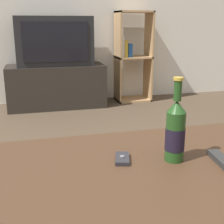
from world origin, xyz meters
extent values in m
cube|color=#422B1C|center=(0.00, 0.00, 0.47)|extent=(1.22, 0.76, 0.04)
cylinder|color=#382417|center=(0.55, 0.32, 0.23)|extent=(0.07, 0.07, 0.45)
cube|color=#28231E|center=(0.01, 2.73, 0.24)|extent=(1.10, 0.44, 0.48)
cube|color=black|center=(0.01, 2.73, 0.75)|extent=(0.83, 0.38, 0.53)
cube|color=black|center=(0.01, 2.53, 0.75)|extent=(0.68, 0.01, 0.41)
cube|color=tan|center=(0.76, 2.81, 0.54)|extent=(0.02, 0.30, 1.08)
cube|color=tan|center=(1.16, 2.81, 0.54)|extent=(0.02, 0.30, 1.08)
cube|color=tan|center=(0.96, 2.81, 0.01)|extent=(0.42, 0.30, 0.02)
cube|color=tan|center=(0.96, 2.81, 0.54)|extent=(0.42, 0.30, 0.02)
cube|color=tan|center=(0.96, 2.81, 1.07)|extent=(0.42, 0.30, 0.02)
cube|color=beige|center=(0.80, 2.81, 0.67)|extent=(0.04, 0.21, 0.24)
cube|color=#B7932D|center=(0.84, 2.81, 0.65)|extent=(0.04, 0.21, 0.20)
cube|color=navy|center=(0.89, 2.81, 0.63)|extent=(0.05, 0.21, 0.16)
cylinder|color=#1E4219|center=(0.21, 0.06, 0.58)|extent=(0.07, 0.07, 0.17)
cylinder|color=black|center=(0.21, 0.06, 0.57)|extent=(0.07, 0.07, 0.08)
cone|color=#1E4219|center=(0.21, 0.06, 0.68)|extent=(0.07, 0.07, 0.04)
cylinder|color=#1E4219|center=(0.21, 0.06, 0.74)|extent=(0.03, 0.03, 0.07)
cylinder|color=#B79333|center=(0.21, 0.06, 0.78)|extent=(0.03, 0.03, 0.01)
cube|color=#232328|center=(0.03, 0.10, 0.50)|extent=(0.07, 0.10, 0.01)
cylinder|color=slate|center=(0.03, 0.10, 0.51)|extent=(0.02, 0.02, 0.00)
cube|color=#282828|center=(0.35, -0.02, 0.50)|extent=(0.06, 0.18, 0.02)
camera|label=1|loc=(-0.25, -0.85, 0.95)|focal=50.00mm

